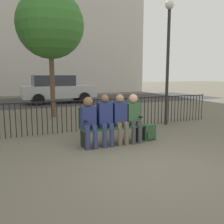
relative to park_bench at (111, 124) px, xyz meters
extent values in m
plane|color=#605B4C|center=(0.00, -1.82, -0.49)|extent=(80.00, 80.00, 0.00)
cube|color=#194728|center=(0.00, -0.08, -0.06)|extent=(1.56, 0.45, 0.05)
cube|color=#194728|center=(0.00, 0.12, 0.20)|extent=(1.56, 0.05, 0.47)
cube|color=black|center=(-0.72, -0.08, -0.29)|extent=(0.06, 0.38, 0.40)
cube|color=black|center=(0.72, -0.08, -0.29)|extent=(0.06, 0.38, 0.40)
cube|color=black|center=(-0.72, -0.08, 0.16)|extent=(0.06, 0.38, 0.04)
cube|color=black|center=(0.72, -0.08, 0.16)|extent=(0.06, 0.38, 0.04)
cylinder|color=navy|center=(-0.70, -0.30, -0.26)|extent=(0.11, 0.11, 0.45)
cylinder|color=navy|center=(-0.52, -0.30, -0.26)|extent=(0.11, 0.11, 0.45)
cube|color=navy|center=(-0.70, -0.20, 0.01)|extent=(0.11, 0.20, 0.12)
cube|color=navy|center=(-0.52, -0.20, 0.01)|extent=(0.11, 0.20, 0.12)
cube|color=navy|center=(-0.61, -0.08, 0.22)|extent=(0.34, 0.22, 0.52)
sphere|color=brown|center=(-0.61, -0.10, 0.59)|extent=(0.23, 0.23, 0.23)
cylinder|color=navy|center=(-0.28, -0.30, -0.26)|extent=(0.11, 0.11, 0.45)
cylinder|color=navy|center=(-0.10, -0.30, -0.26)|extent=(0.11, 0.11, 0.45)
cube|color=navy|center=(-0.28, -0.20, 0.01)|extent=(0.11, 0.20, 0.12)
cube|color=navy|center=(-0.10, -0.20, 0.01)|extent=(0.11, 0.20, 0.12)
cube|color=navy|center=(-0.19, -0.08, 0.26)|extent=(0.34, 0.22, 0.60)
sphere|color=brown|center=(-0.19, -0.10, 0.65)|extent=(0.18, 0.18, 0.18)
cylinder|color=brown|center=(0.11, -0.30, -0.26)|extent=(0.11, 0.11, 0.45)
cylinder|color=brown|center=(0.29, -0.30, -0.26)|extent=(0.11, 0.11, 0.45)
cube|color=brown|center=(0.11, -0.20, 0.01)|extent=(0.11, 0.20, 0.12)
cube|color=brown|center=(0.29, -0.20, 0.01)|extent=(0.11, 0.20, 0.12)
cube|color=navy|center=(0.20, -0.08, 0.25)|extent=(0.34, 0.22, 0.58)
sphere|color=#A37556|center=(0.20, -0.10, 0.64)|extent=(0.20, 0.20, 0.20)
cylinder|color=#3D3D42|center=(0.48, -0.30, -0.26)|extent=(0.11, 0.11, 0.45)
cylinder|color=#3D3D42|center=(0.66, -0.30, -0.26)|extent=(0.11, 0.11, 0.45)
cube|color=#3D3D42|center=(0.48, -0.20, 0.01)|extent=(0.11, 0.20, 0.12)
cube|color=#3D3D42|center=(0.66, -0.20, 0.01)|extent=(0.11, 0.20, 0.12)
cube|color=#335B33|center=(0.57, -0.08, 0.23)|extent=(0.34, 0.22, 0.54)
sphere|color=tan|center=(0.57, -0.10, 0.62)|extent=(0.23, 0.23, 0.23)
cube|color=#284C2D|center=(1.04, -0.12, -0.29)|extent=(0.32, 0.18, 0.40)
cube|color=#284C2D|center=(1.04, -0.23, -0.35)|extent=(0.23, 0.04, 0.18)
cylinder|color=black|center=(-2.40, 1.58, -0.01)|extent=(0.02, 0.02, 0.95)
cylinder|color=black|center=(-2.26, 1.58, -0.01)|extent=(0.02, 0.02, 0.95)
cylinder|color=black|center=(-2.12, 1.58, -0.01)|extent=(0.02, 0.02, 0.95)
cylinder|color=black|center=(-1.98, 1.58, -0.01)|extent=(0.02, 0.02, 0.95)
cylinder|color=black|center=(-1.84, 1.58, -0.01)|extent=(0.02, 0.02, 0.95)
cylinder|color=black|center=(-1.70, 1.58, -0.01)|extent=(0.02, 0.02, 0.95)
cylinder|color=black|center=(-1.56, 1.58, -0.01)|extent=(0.02, 0.02, 0.95)
cylinder|color=black|center=(-1.42, 1.58, -0.01)|extent=(0.02, 0.02, 0.95)
cylinder|color=black|center=(-1.28, 1.58, -0.01)|extent=(0.02, 0.02, 0.95)
cylinder|color=black|center=(-1.14, 1.58, -0.01)|extent=(0.02, 0.02, 0.95)
cylinder|color=black|center=(-1.00, 1.58, -0.01)|extent=(0.02, 0.02, 0.95)
cylinder|color=black|center=(-0.86, 1.58, -0.01)|extent=(0.02, 0.02, 0.95)
cylinder|color=black|center=(-0.72, 1.58, -0.01)|extent=(0.02, 0.02, 0.95)
cylinder|color=black|center=(-0.58, 1.58, -0.01)|extent=(0.02, 0.02, 0.95)
cylinder|color=black|center=(-0.44, 1.58, -0.01)|extent=(0.02, 0.02, 0.95)
cylinder|color=black|center=(-0.30, 1.58, -0.01)|extent=(0.02, 0.02, 0.95)
cylinder|color=black|center=(-0.16, 1.58, -0.01)|extent=(0.02, 0.02, 0.95)
cylinder|color=black|center=(-0.02, 1.58, -0.01)|extent=(0.02, 0.02, 0.95)
cylinder|color=black|center=(0.12, 1.58, -0.01)|extent=(0.02, 0.02, 0.95)
cylinder|color=black|center=(0.26, 1.58, -0.01)|extent=(0.02, 0.02, 0.95)
cylinder|color=black|center=(0.40, 1.58, -0.01)|extent=(0.02, 0.02, 0.95)
cylinder|color=black|center=(0.54, 1.58, -0.01)|extent=(0.02, 0.02, 0.95)
cylinder|color=black|center=(0.68, 1.58, -0.01)|extent=(0.02, 0.02, 0.95)
cylinder|color=black|center=(0.82, 1.58, -0.01)|extent=(0.02, 0.02, 0.95)
cylinder|color=black|center=(0.96, 1.58, -0.01)|extent=(0.02, 0.02, 0.95)
cylinder|color=black|center=(1.10, 1.58, -0.01)|extent=(0.02, 0.02, 0.95)
cylinder|color=black|center=(1.24, 1.58, -0.01)|extent=(0.02, 0.02, 0.95)
cylinder|color=black|center=(1.38, 1.58, -0.01)|extent=(0.02, 0.02, 0.95)
cylinder|color=black|center=(1.52, 1.58, -0.01)|extent=(0.02, 0.02, 0.95)
cylinder|color=black|center=(1.66, 1.58, -0.01)|extent=(0.02, 0.02, 0.95)
cylinder|color=black|center=(1.80, 1.58, -0.01)|extent=(0.02, 0.02, 0.95)
cylinder|color=black|center=(1.94, 1.58, -0.01)|extent=(0.02, 0.02, 0.95)
cylinder|color=black|center=(2.08, 1.58, -0.01)|extent=(0.02, 0.02, 0.95)
cylinder|color=black|center=(2.22, 1.58, -0.01)|extent=(0.02, 0.02, 0.95)
cylinder|color=black|center=(2.36, 1.58, -0.01)|extent=(0.02, 0.02, 0.95)
cylinder|color=black|center=(2.50, 1.58, -0.01)|extent=(0.02, 0.02, 0.95)
cylinder|color=black|center=(2.64, 1.58, -0.01)|extent=(0.02, 0.02, 0.95)
cylinder|color=black|center=(2.78, 1.58, -0.01)|extent=(0.02, 0.02, 0.95)
cylinder|color=black|center=(2.92, 1.58, -0.01)|extent=(0.02, 0.02, 0.95)
cylinder|color=black|center=(3.06, 1.58, -0.01)|extent=(0.02, 0.02, 0.95)
cylinder|color=black|center=(3.20, 1.58, -0.01)|extent=(0.02, 0.02, 0.95)
cylinder|color=black|center=(3.34, 1.58, -0.01)|extent=(0.02, 0.02, 0.95)
cylinder|color=black|center=(3.48, 1.58, -0.01)|extent=(0.02, 0.02, 0.95)
cylinder|color=black|center=(3.62, 1.58, -0.01)|extent=(0.02, 0.02, 0.95)
cylinder|color=black|center=(3.76, 1.58, -0.01)|extent=(0.02, 0.02, 0.95)
cylinder|color=black|center=(3.90, 1.58, -0.01)|extent=(0.02, 0.02, 0.95)
cylinder|color=black|center=(4.04, 1.58, -0.01)|extent=(0.02, 0.02, 0.95)
cylinder|color=black|center=(4.18, 1.58, -0.01)|extent=(0.02, 0.02, 0.95)
cylinder|color=black|center=(4.32, 1.58, -0.01)|extent=(0.02, 0.02, 0.95)
cylinder|color=black|center=(4.46, 1.58, -0.01)|extent=(0.02, 0.02, 0.95)
cube|color=black|center=(0.00, 1.58, 0.44)|extent=(9.00, 0.03, 0.03)
cylinder|color=brown|center=(-0.56, 4.45, 0.94)|extent=(0.19, 0.19, 2.86)
sphere|color=#38752D|center=(-0.56, 4.45, 3.08)|extent=(2.58, 2.58, 2.58)
cylinder|color=black|center=(2.65, 1.35, 1.41)|extent=(0.10, 0.10, 3.81)
sphere|color=silver|center=(2.65, 1.35, 3.40)|extent=(0.28, 0.28, 0.28)
cube|color=#333335|center=(0.00, 10.18, -0.48)|extent=(24.00, 6.00, 0.01)
cube|color=#B7B7BC|center=(0.71, 9.22, 0.18)|extent=(4.20, 1.70, 0.70)
cube|color=#2D333D|center=(0.39, 9.22, 0.83)|extent=(2.31, 1.56, 0.60)
cylinder|color=black|center=(2.01, 8.35, -0.17)|extent=(0.64, 0.20, 0.64)
cylinder|color=black|center=(2.01, 10.09, -0.17)|extent=(0.64, 0.20, 0.64)
cylinder|color=black|center=(-0.59, 8.35, -0.17)|extent=(0.64, 0.20, 0.64)
cylinder|color=black|center=(-0.59, 10.09, -0.17)|extent=(0.64, 0.20, 0.64)
cube|color=beige|center=(0.00, 18.18, 6.66)|extent=(20.00, 6.00, 14.29)
camera|label=1|loc=(-2.44, -5.54, 1.24)|focal=40.00mm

